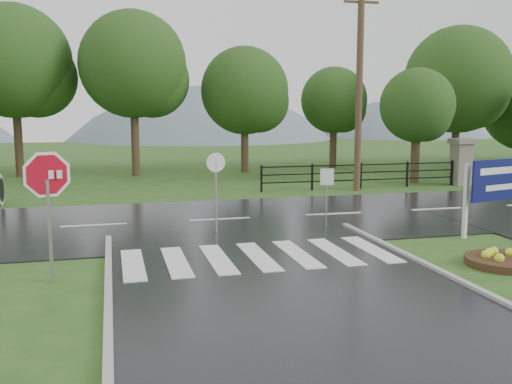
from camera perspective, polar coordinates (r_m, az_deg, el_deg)
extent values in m
plane|color=#2A501A|center=(9.51, 8.08, -14.13)|extent=(120.00, 120.00, 0.00)
cube|color=black|center=(18.78, -3.61, -2.87)|extent=(90.00, 8.00, 0.04)
cube|color=silver|center=(13.59, -12.20, -7.09)|extent=(0.50, 2.80, 0.02)
cube|color=silver|center=(13.65, -7.98, -6.90)|extent=(0.50, 2.80, 0.02)
cube|color=silver|center=(13.79, -3.82, -6.69)|extent=(0.50, 2.80, 0.02)
cube|color=silver|center=(14.00, 0.23, -6.44)|extent=(0.50, 2.80, 0.02)
cube|color=silver|center=(14.28, 4.14, -6.17)|extent=(0.50, 2.80, 0.02)
cube|color=silver|center=(14.62, 7.88, -5.89)|extent=(0.50, 2.80, 0.02)
cube|color=silver|center=(15.02, 11.44, -5.60)|extent=(0.50, 2.80, 0.02)
cube|color=gray|center=(29.28, 19.84, 2.62)|extent=(0.80, 0.80, 2.00)
cube|color=#6B6659|center=(29.20, 19.94, 4.80)|extent=(1.00, 1.00, 0.24)
cube|color=black|center=(26.76, 10.42, 1.20)|extent=(9.50, 0.05, 0.05)
cube|color=black|center=(26.72, 10.44, 1.94)|extent=(9.50, 0.05, 0.05)
cube|color=black|center=(26.69, 10.46, 2.69)|extent=(9.50, 0.05, 0.05)
cube|color=black|center=(25.13, 0.54, 1.34)|extent=(0.08, 0.08, 1.20)
cube|color=black|center=(29.04, 18.98, 1.82)|extent=(0.08, 0.08, 1.20)
sphere|color=slate|center=(76.89, -5.31, -7.60)|extent=(48.00, 48.00, 48.00)
sphere|color=slate|center=(84.69, 13.73, -3.32)|extent=(36.00, 36.00, 36.00)
cube|color=#939399|center=(12.64, -19.91, -3.75)|extent=(0.07, 0.07, 2.18)
cylinder|color=white|center=(12.47, -20.17, 1.65)|extent=(1.25, 0.42, 1.31)
cylinder|color=#AC0B1E|center=(12.46, -20.18, 1.64)|extent=(1.09, 0.37, 1.14)
cube|color=silver|center=(17.03, 20.24, -0.88)|extent=(0.13, 0.13, 2.12)
cube|color=#0C1050|center=(17.64, 23.46, 1.17)|extent=(2.47, 0.75, 1.17)
cube|color=white|center=(17.59, 23.58, 2.01)|extent=(1.95, 0.56, 0.19)
cube|color=white|center=(17.64, 23.49, 0.47)|extent=(1.43, 0.41, 0.16)
cylinder|color=#332111|center=(14.63, 23.59, -6.38)|extent=(1.79, 1.79, 0.18)
cube|color=#939399|center=(17.55, 7.05, -0.83)|extent=(0.04, 0.04, 1.73)
cube|color=white|center=(17.44, 7.12, 1.52)|extent=(0.40, 0.12, 0.50)
cylinder|color=#939399|center=(16.57, -4.02, -0.47)|extent=(0.07, 0.07, 2.22)
cylinder|color=white|center=(16.43, -4.04, 2.96)|extent=(0.55, 0.06, 0.55)
cylinder|color=#473523|center=(25.96, 10.27, 9.97)|extent=(0.30, 0.30, 8.92)
cube|color=brown|center=(26.35, 10.49, 18.18)|extent=(1.59, 0.19, 0.10)
cylinder|color=#3D2B1C|center=(29.64, 15.65, 4.03)|extent=(0.46, 0.46, 3.20)
sphere|color=#1F4214|center=(29.57, 15.82, 8.36)|extent=(3.67, 3.67, 3.67)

